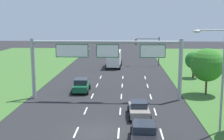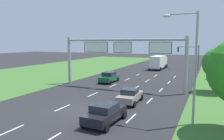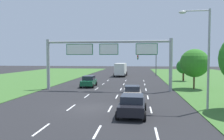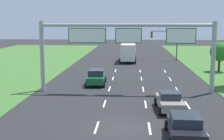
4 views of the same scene
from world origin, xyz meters
name	(u,v)px [view 3 (image 3 of 4)]	position (x,y,z in m)	size (l,w,h in m)	color
ground_plane	(90,108)	(0.00, 0.00, 0.00)	(200.00, 200.00, 0.00)	#262628
lane_dashes_inner_left	(80,101)	(-1.75, 3.00, 0.00)	(0.14, 44.40, 0.01)	white
lane_dashes_inner_right	(114,102)	(1.75, 3.00, 0.00)	(0.14, 44.40, 0.01)	white
lane_dashes_slip	(149,103)	(5.25, 3.00, 0.00)	(0.14, 44.40, 0.01)	white
car_near_red	(132,93)	(3.55, 4.37, 0.74)	(2.19, 4.13, 1.48)	gray
car_lead_silver	(89,81)	(-3.37, 14.07, 0.85)	(2.22, 4.24, 1.68)	#145633
car_mid_lane	(132,105)	(3.72, -1.86, 0.80)	(2.29, 4.32, 1.55)	black
box_truck	(121,69)	(-0.04, 34.64, 1.71)	(2.83, 8.41, 3.14)	silver
sign_gantry	(108,54)	(0.04, 10.68, 4.96)	(17.24, 0.44, 7.00)	#9EA0A5
traffic_light_mast	(148,60)	(6.62, 36.35, 3.87)	(4.76, 0.49, 5.60)	#47494F
street_lamp	(204,50)	(9.64, 0.51, 5.08)	(2.61, 0.32, 8.50)	#9EA0A5
roadside_tree_mid	(194,63)	(12.01, 13.23, 3.69)	(3.99, 3.99, 5.69)	#513823
roadside_tree_far	(183,67)	(12.68, 23.98, 2.79)	(2.65, 2.65, 4.13)	#513823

